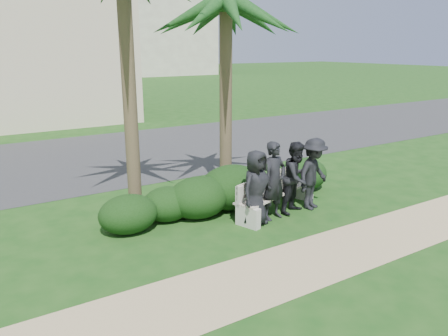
{
  "coord_description": "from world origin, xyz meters",
  "views": [
    {
      "loc": [
        -5.33,
        -7.05,
        3.75
      ],
      "look_at": [
        -0.29,
        1.0,
        1.11
      ],
      "focal_mm": 35.0,
      "sensor_mm": 36.0,
      "label": 1
    }
  ],
  "objects_px": {
    "man_c": "(297,177)",
    "palm_right": "(226,4)",
    "man_a": "(256,188)",
    "park_bench": "(276,195)",
    "man_d": "(313,174)",
    "man_b": "(274,181)"
  },
  "relations": [
    {
      "from": "man_a",
      "to": "palm_right",
      "type": "relative_size",
      "value": 0.29
    },
    {
      "from": "man_c",
      "to": "man_d",
      "type": "height_order",
      "value": "man_d"
    },
    {
      "from": "man_b",
      "to": "park_bench",
      "type": "bearing_deg",
      "value": 33.27
    },
    {
      "from": "man_a",
      "to": "palm_right",
      "type": "distance_m",
      "value": 4.57
    },
    {
      "from": "man_a",
      "to": "man_c",
      "type": "xyz_separation_m",
      "value": [
        1.24,
        0.11,
        0.01
      ]
    },
    {
      "from": "park_bench",
      "to": "man_c",
      "type": "height_order",
      "value": "man_c"
    },
    {
      "from": "park_bench",
      "to": "man_b",
      "type": "bearing_deg",
      "value": -154.47
    },
    {
      "from": "man_c",
      "to": "palm_right",
      "type": "bearing_deg",
      "value": 85.1
    },
    {
      "from": "park_bench",
      "to": "man_a",
      "type": "relative_size",
      "value": 1.59
    },
    {
      "from": "man_a",
      "to": "man_b",
      "type": "distance_m",
      "value": 0.56
    },
    {
      "from": "park_bench",
      "to": "palm_right",
      "type": "relative_size",
      "value": 0.46
    },
    {
      "from": "park_bench",
      "to": "man_d",
      "type": "xyz_separation_m",
      "value": [
        0.85,
        -0.31,
        0.47
      ]
    },
    {
      "from": "man_b",
      "to": "palm_right",
      "type": "height_order",
      "value": "palm_right"
    },
    {
      "from": "park_bench",
      "to": "man_d",
      "type": "height_order",
      "value": "man_d"
    },
    {
      "from": "man_a",
      "to": "man_c",
      "type": "relative_size",
      "value": 0.99
    },
    {
      "from": "park_bench",
      "to": "man_d",
      "type": "bearing_deg",
      "value": -38.23
    },
    {
      "from": "park_bench",
      "to": "man_b",
      "type": "relative_size",
      "value": 1.49
    },
    {
      "from": "man_d",
      "to": "palm_right",
      "type": "distance_m",
      "value": 4.59
    },
    {
      "from": "man_b",
      "to": "man_c",
      "type": "height_order",
      "value": "man_b"
    },
    {
      "from": "park_bench",
      "to": "man_c",
      "type": "distance_m",
      "value": 0.64
    },
    {
      "from": "man_c",
      "to": "man_a",
      "type": "bearing_deg",
      "value": 165.54
    },
    {
      "from": "park_bench",
      "to": "palm_right",
      "type": "distance_m",
      "value": 4.75
    }
  ]
}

